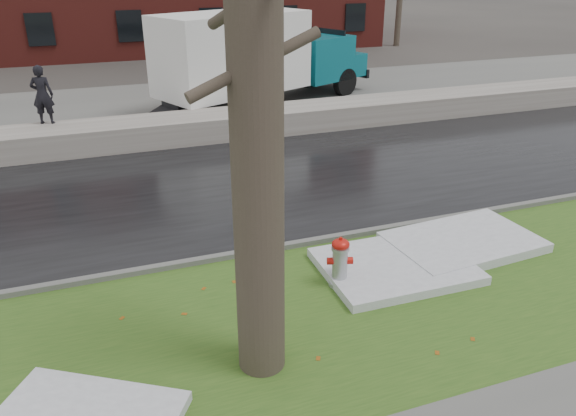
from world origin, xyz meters
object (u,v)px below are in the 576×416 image
object	(u,v)px
box_truck	(256,57)
worker	(42,95)
tree	(255,72)
fire_hydrant	(340,260)

from	to	relation	value
box_truck	worker	distance (m)	7.68
box_truck	worker	xyz separation A→B (m)	(-7.19, -2.71, -0.23)
box_truck	worker	bearing A→B (deg)	177.33
tree	worker	xyz separation A→B (m)	(-2.93, 11.32, -2.44)
box_truck	worker	world-z (taller)	box_truck
tree	fire_hydrant	bearing A→B (deg)	38.58
tree	box_truck	xyz separation A→B (m)	(4.25, 14.04, -2.21)
fire_hydrant	box_truck	size ratio (longest dim) A/B	0.09
fire_hydrant	box_truck	world-z (taller)	box_truck
box_truck	worker	size ratio (longest dim) A/B	6.06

